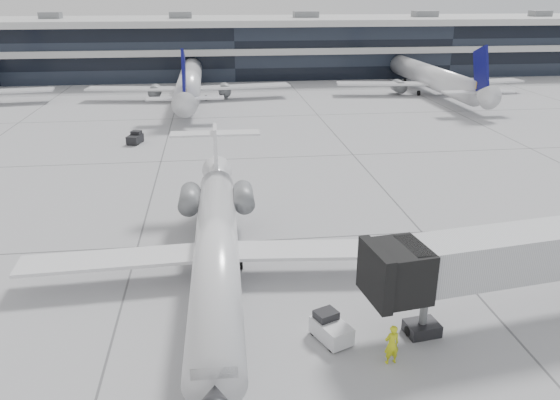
{
  "coord_description": "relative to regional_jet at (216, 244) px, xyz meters",
  "views": [
    {
      "loc": [
        -4.53,
        -34.19,
        16.18
      ],
      "look_at": [
        -0.16,
        0.94,
        2.6
      ],
      "focal_mm": 35.0,
      "sensor_mm": 36.0,
      "label": 1
    }
  ],
  "objects": [
    {
      "name": "regional_jet",
      "position": [
        0.0,
        0.0,
        0.0
      ],
      "size": [
        22.95,
        28.56,
        6.6
      ],
      "rotation": [
        0.0,
        0.0,
        -0.02
      ],
      "color": "white",
      "rests_on": "ground"
    },
    {
      "name": "traffic_cone",
      "position": [
        0.36,
        11.9,
        -1.98
      ],
      "size": [
        0.51,
        0.51,
        0.58
      ],
      "rotation": [
        0.0,
        0.0,
        0.39
      ],
      "color": "#EC5B0C",
      "rests_on": "ground"
    },
    {
      "name": "jet_bridge",
      "position": [
        15.95,
        -6.14,
        1.55
      ],
      "size": [
        16.26,
        5.3,
        5.22
      ],
      "rotation": [
        0.0,
        0.0,
        0.14
      ],
      "color": "silver",
      "rests_on": "ground"
    },
    {
      "name": "bg_jet_right",
      "position": [
        36.67,
        59.95,
        -2.26
      ],
      "size": [
        32.0,
        40.0,
        9.6
      ],
      "primitive_type": null,
      "color": "silver",
      "rests_on": "ground"
    },
    {
      "name": "far_tug",
      "position": [
        -8.74,
        32.54,
        -1.65
      ],
      "size": [
        1.83,
        2.41,
        1.36
      ],
      "rotation": [
        0.0,
        0.0,
        -0.3
      ],
      "color": "black",
      "rests_on": "ground"
    },
    {
      "name": "bg_jet_center",
      "position": [
        -3.33,
        59.95,
        -2.26
      ],
      "size": [
        32.0,
        40.0,
        9.6
      ],
      "primitive_type": null,
      "color": "silver",
      "rests_on": "ground"
    },
    {
      "name": "terminal",
      "position": [
        4.67,
        86.95,
        2.74
      ],
      "size": [
        170.0,
        22.0,
        10.0
      ],
      "primitive_type": "cube",
      "color": "black",
      "rests_on": "ground"
    },
    {
      "name": "baggage_tug",
      "position": [
        5.44,
        -6.87,
        -1.64
      ],
      "size": [
        2.02,
        2.48,
        1.37
      ],
      "rotation": [
        0.0,
        0.0,
        0.41
      ],
      "color": "silver",
      "rests_on": "ground"
    },
    {
      "name": "ground",
      "position": [
        4.67,
        4.95,
        -2.26
      ],
      "size": [
        220.0,
        220.0,
        0.0
      ],
      "primitive_type": "plane",
      "color": "#98979A",
      "rests_on": "ground"
    },
    {
      "name": "ramp_worker",
      "position": [
        7.83,
        -9.03,
        -1.25
      ],
      "size": [
        0.8,
        0.59,
        2.02
      ],
      "primitive_type": "imported",
      "rotation": [
        0.0,
        0.0,
        3.3
      ],
      "color": "#D3DD17",
      "rests_on": "ground"
    }
  ]
}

